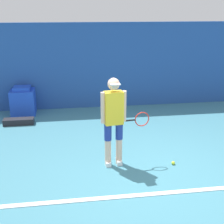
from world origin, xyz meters
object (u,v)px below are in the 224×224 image
at_px(equipment_bag, 19,121).
at_px(tennis_ball, 173,163).
at_px(tennis_player, 114,118).
at_px(covered_chair, 23,101).

bearing_deg(equipment_bag, tennis_ball, -39.60).
height_order(tennis_ball, equipment_bag, equipment_bag).
bearing_deg(tennis_player, covered_chair, 115.30).
distance_m(tennis_ball, equipment_bag, 4.23).
relative_size(tennis_player, tennis_ball, 25.05).
bearing_deg(covered_chair, equipment_bag, -92.58).
height_order(tennis_player, equipment_bag, tennis_player).
bearing_deg(equipment_bag, tennis_player, -49.61).
distance_m(tennis_player, tennis_ball, 1.47).
bearing_deg(tennis_player, equipment_bag, 123.63).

